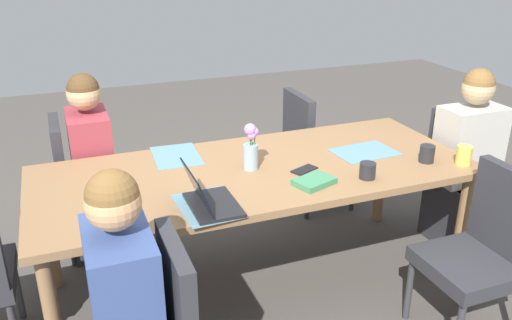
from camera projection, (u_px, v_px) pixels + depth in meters
name	position (u px, v px, depth m)	size (l,w,h in m)	color
ground_plane	(256.00, 283.00, 3.21)	(10.00, 10.00, 0.00)	#4C4742
dining_table	(256.00, 180.00, 2.94)	(2.40, 0.99, 0.76)	olive
chair_head_right_left_mid	(464.00, 168.00, 3.57)	(0.44, 0.44, 0.90)	#2D2D33
person_head_right_left_mid	(465.00, 169.00, 3.48)	(0.40, 0.36, 1.19)	#2D2D33
chair_far_left_far	(82.00, 179.00, 3.40)	(0.44, 0.44, 0.90)	#2D2D33
person_far_left_far	(94.00, 177.00, 3.36)	(0.36, 0.40, 1.19)	#2D2D33
chair_far_right_mid	(311.00, 145.00, 3.96)	(0.44, 0.44, 0.90)	#2D2D33
chair_near_right_far	(484.00, 247.00, 2.65)	(0.44, 0.44, 0.90)	#2D2D33
flower_vase	(251.00, 143.00, 2.86)	(0.09, 0.09, 0.26)	#8EA8B7
placemat_near_left_near	(207.00, 206.00, 2.50)	(0.36, 0.26, 0.00)	slate
placemat_head_right_left_mid	(365.00, 152.00, 3.14)	(0.36, 0.26, 0.00)	slate
placemat_far_left_far	(176.00, 156.00, 3.08)	(0.36, 0.26, 0.00)	slate
laptop_near_left_near	(208.00, 200.00, 2.47)	(0.22, 0.32, 0.20)	black
coffee_mug_near_left	(464.00, 155.00, 2.95)	(0.08, 0.08, 0.11)	#DBC64C
coffee_mug_near_right	(368.00, 171.00, 2.78)	(0.09, 0.09, 0.09)	#232328
coffee_mug_centre_left	(427.00, 154.00, 2.99)	(0.08, 0.08, 0.10)	#232328
book_red_cover	(314.00, 182.00, 2.72)	(0.20, 0.14, 0.03)	#3D7F56
phone_black	(304.00, 170.00, 2.89)	(0.15, 0.07, 0.01)	black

